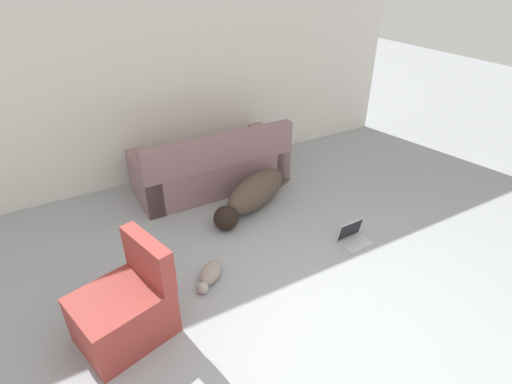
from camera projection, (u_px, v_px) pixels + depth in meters
name	position (u px, v px, depth m)	size (l,w,h in m)	color
ground_plane	(339.00, 356.00, 3.03)	(20.00, 20.00, 0.00)	#999EA3
wall_back	(168.00, 73.00, 4.95)	(6.92, 0.06, 2.73)	silver
couch	(212.00, 168.00, 5.11)	(1.93, 0.81, 0.83)	gray
dog	(253.00, 194.00, 4.72)	(1.41, 0.82, 0.40)	#4C3D33
cat	(210.00, 274.00, 3.71)	(0.40, 0.39, 0.15)	gray
laptop_open	(352.00, 235.00, 4.22)	(0.32, 0.26, 0.22)	#B7B7BC
side_chair	(126.00, 308.00, 3.09)	(0.81, 0.72, 0.81)	#993833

